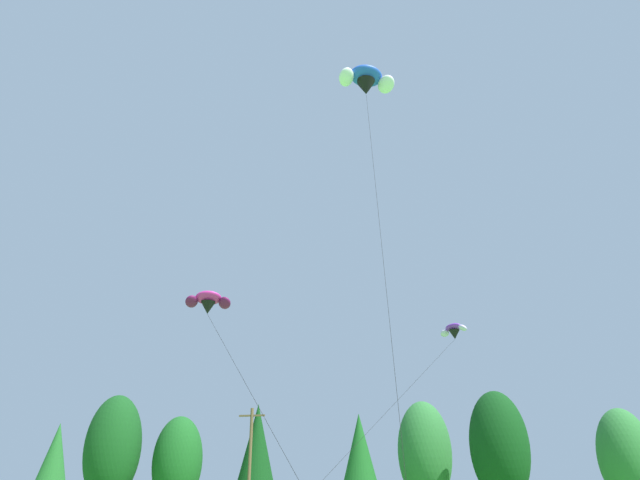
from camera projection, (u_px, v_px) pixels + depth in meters
name	position (u px, v px, depth m)	size (l,w,h in m)	color
treeline_tree_a	(53.00, 463.00, 58.14)	(3.86, 3.86, 10.27)	#472D19
treeline_tree_b	(113.00, 448.00, 54.31)	(5.09, 5.09, 12.20)	#472D19
treeline_tree_c	(177.00, 462.00, 55.27)	(4.63, 4.63, 10.47)	#472D19
treeline_tree_d	(257.00, 451.00, 56.98)	(4.21, 4.21, 11.86)	#472D19
treeline_tree_e	(360.00, 458.00, 51.58)	(3.83, 3.83, 10.14)	#472D19
treeline_tree_f	(425.00, 452.00, 54.61)	(4.96, 4.96, 11.70)	#472D19
treeline_tree_g	(499.00, 446.00, 50.03)	(4.97, 4.97, 11.75)	#472D19
treeline_tree_h	(626.00, 457.00, 50.40)	(4.61, 4.61, 10.41)	#472D19
utility_pole	(249.00, 468.00, 47.30)	(2.20, 0.26, 9.95)	brown
parafoil_kite_high_purple	(454.00, 331.00, 37.01)	(9.15, 12.46, 11.32)	purple
parafoil_kite_mid_magenta	(208.00, 302.00, 28.47)	(8.42, 10.48, 10.27)	#D12893
parafoil_kite_far_blue_white	(366.00, 81.00, 34.83)	(3.60, 11.44, 24.59)	blue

